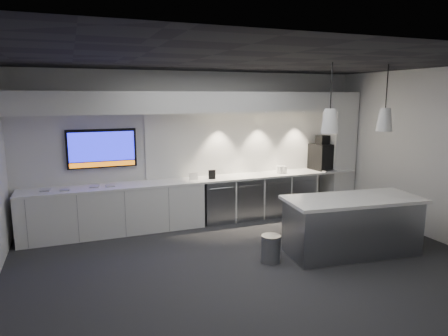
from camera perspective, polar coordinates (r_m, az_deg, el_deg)
name	(u,v)px	position (r m, az deg, el deg)	size (l,w,h in m)	color
floor	(249,263)	(6.27, 3.66, -13.46)	(7.00, 7.00, 0.00)	#2B2B2D
ceiling	(252,61)	(5.76, 4.01, 15.03)	(7.00, 7.00, 0.00)	black
wall_back	(199,147)	(8.14, -3.59, 3.04)	(7.00, 7.00, 0.00)	silver
wall_front	(370,213)	(3.77, 20.09, -6.04)	(7.00, 7.00, 0.00)	silver
wall_right	(430,154)	(7.95, 27.39, 1.74)	(7.00, 7.00, 0.00)	silver
back_counter	(204,180)	(7.94, -2.83, -1.67)	(6.80, 0.65, 0.04)	white
left_base_cabinets	(115,210)	(7.70, -15.34, -5.86)	(3.30, 0.63, 0.86)	white
fridge_unit_a	(216,201)	(8.12, -1.13, -4.69)	(0.60, 0.61, 0.85)	gray
fridge_unit_b	(245,198)	(8.35, 2.95, -4.28)	(0.60, 0.61, 0.85)	gray
fridge_unit_c	(271,195)	(8.62, 6.79, -3.88)	(0.60, 0.61, 0.85)	gray
fridge_unit_d	(297,193)	(8.92, 10.38, -3.49)	(0.60, 0.61, 0.85)	gray
backsplash	(253,142)	(8.55, 4.15, 3.72)	(4.60, 0.03, 1.30)	white
soffit	(203,102)	(7.79, -2.99, 9.37)	(6.90, 0.60, 0.40)	white
column	(338,151)	(9.38, 16.02, 2.38)	(0.55, 0.55, 2.60)	white
wall_tv	(102,149)	(7.73, -17.05, 2.68)	(1.25, 0.07, 0.72)	black
island	(352,225)	(6.81, 17.79, -7.79)	(2.26, 1.16, 0.92)	gray
bin	(271,249)	(6.28, 6.71, -11.37)	(0.30, 0.30, 0.42)	gray
coffee_machine	(322,156)	(9.14, 13.81, 1.74)	(0.48, 0.63, 0.76)	black
sign_black	(212,174)	(7.88, -1.73, -0.93)	(0.14, 0.02, 0.18)	black
sign_white	(193,177)	(7.80, -4.39, -1.23)	(0.18, 0.02, 0.14)	white
cup_cluster	(282,170)	(8.55, 8.25, -0.24)	(0.18, 0.18, 0.15)	white
tray_a	(45,190)	(7.56, -24.16, -2.93)	(0.16, 0.16, 0.03)	#B2B2B2
tray_b	(65,190)	(7.48, -21.81, -2.89)	(0.16, 0.16, 0.03)	#B2B2B2
tray_c	(95,186)	(7.56, -18.00, -2.52)	(0.16, 0.16, 0.03)	#B2B2B2
tray_d	(110,186)	(7.54, -15.94, -2.44)	(0.16, 0.16, 0.03)	#B2B2B2
pendant_left	(330,121)	(6.19, 14.88, 6.54)	(0.25, 0.25, 1.06)	white
pendant_right	(385,119)	(6.85, 21.97, 6.47)	(0.25, 0.25, 1.06)	white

